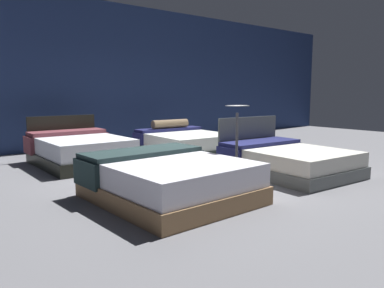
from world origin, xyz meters
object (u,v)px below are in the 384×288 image
bed_0 (168,179)px  price_sign (237,154)px  bed_1 (286,160)px  bed_3 (185,142)px  bed_2 (80,150)px

bed_0 → price_sign: size_ratio=1.71×
bed_1 → bed_0: bearing=-176.4°
bed_3 → bed_1: bearing=-89.4°
bed_0 → bed_2: bearing=87.5°
bed_2 → price_sign: (1.19, -2.86, 0.18)m
bed_3 → bed_0: bearing=-128.0°
price_sign → bed_0: bearing=-178.4°
bed_1 → price_sign: 1.16m
price_sign → bed_3: bearing=66.3°
bed_3 → price_sign: price_sign is taller
bed_3 → price_sign: bearing=-110.9°
bed_0 → bed_1: size_ratio=0.96×
price_sign → bed_2: bearing=112.5°
bed_3 → price_sign: 3.10m
bed_0 → bed_2: size_ratio=1.00×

